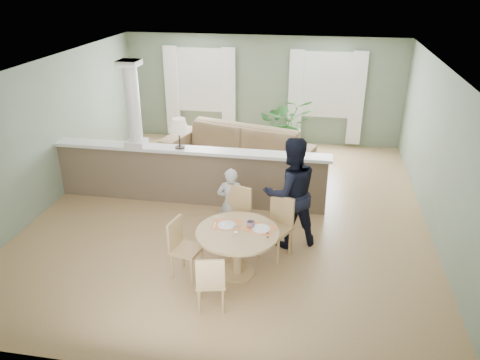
% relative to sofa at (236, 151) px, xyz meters
% --- Properties ---
extents(ground, '(8.00, 8.00, 0.00)m').
position_rel_sofa_xyz_m(ground, '(0.29, -1.84, -0.48)').
color(ground, tan).
rests_on(ground, ground).
extents(room_shell, '(7.02, 8.02, 2.71)m').
position_rel_sofa_xyz_m(room_shell, '(0.26, -1.21, 1.33)').
color(room_shell, gray).
rests_on(room_shell, ground).
extents(pony_wall, '(5.32, 0.38, 2.70)m').
position_rel_sofa_xyz_m(pony_wall, '(-0.70, -1.64, 0.22)').
color(pony_wall, brown).
rests_on(pony_wall, ground).
extents(sofa, '(3.53, 2.12, 0.97)m').
position_rel_sofa_xyz_m(sofa, '(0.00, 0.00, 0.00)').
color(sofa, '#88674A').
rests_on(sofa, ground).
extents(houseplant, '(1.52, 1.39, 1.44)m').
position_rel_sofa_xyz_m(houseplant, '(0.99, 1.30, 0.24)').
color(houseplant, '#2B6227').
rests_on(houseplant, ground).
extents(dining_table, '(1.21, 1.21, 0.82)m').
position_rel_sofa_xyz_m(dining_table, '(0.73, -3.81, 0.10)').
color(dining_table, tan).
rests_on(dining_table, ground).
extents(chair_far_boy, '(0.58, 0.58, 1.01)m').
position_rel_sofa_xyz_m(chair_far_boy, '(0.55, -3.01, 0.07)').
color(chair_far_boy, tan).
rests_on(chair_far_boy, ground).
extents(chair_far_man, '(0.59, 0.59, 0.98)m').
position_rel_sofa_xyz_m(chair_far_man, '(1.24, -3.17, 0.06)').
color(chair_far_man, tan).
rests_on(chair_far_man, ground).
extents(chair_near, '(0.46, 0.46, 0.85)m').
position_rel_sofa_xyz_m(chair_near, '(0.52, -4.67, -0.01)').
color(chair_near, tan).
rests_on(chair_near, ground).
extents(chair_side, '(0.48, 0.48, 0.89)m').
position_rel_sofa_xyz_m(chair_side, '(-0.08, -3.94, 0.01)').
color(chair_side, tan).
rests_on(chair_side, ground).
extents(child_person, '(0.49, 0.35, 1.24)m').
position_rel_sofa_xyz_m(child_person, '(0.42, -2.77, 0.14)').
color(child_person, '#AAAAAF').
rests_on(child_person, ground).
extents(man_person, '(1.11, 1.01, 1.85)m').
position_rel_sofa_xyz_m(man_person, '(1.40, -2.81, 0.44)').
color(man_person, black).
rests_on(man_person, ground).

